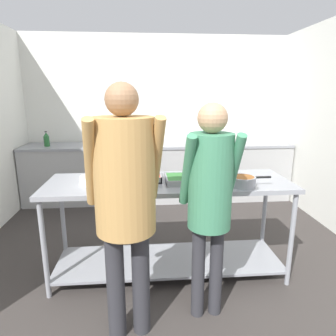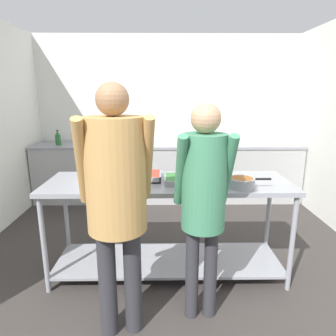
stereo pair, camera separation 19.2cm
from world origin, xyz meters
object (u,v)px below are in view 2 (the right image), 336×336
guest_serving_right (204,191)px  water_bottle (58,138)px  serving_tray_vegetables (138,176)px  guest_serving_left (116,190)px  sauce_pan (242,183)px  plate_stack (95,178)px  serving_tray_roast (189,180)px

guest_serving_right → water_bottle: guest_serving_right is taller
serving_tray_vegetables → guest_serving_right: 0.88m
guest_serving_left → sauce_pan: bearing=29.1°
plate_stack → guest_serving_left: guest_serving_left is taller
guest_serving_left → guest_serving_right: guest_serving_left is taller
guest_serving_left → water_bottle: 3.13m
sauce_pan → guest_serving_right: 0.55m
serving_tray_roast → water_bottle: size_ratio=1.89×
sauce_pan → guest_serving_right: guest_serving_right is taller
serving_tray_vegetables → guest_serving_left: 0.86m
guest_serving_left → guest_serving_right: bearing=14.2°
sauce_pan → guest_serving_left: bearing=-150.9°
guest_serving_right → water_bottle: bearing=126.3°
plate_stack → guest_serving_right: (0.92, -0.59, 0.07)m
serving_tray_roast → sauce_pan: 0.47m
plate_stack → water_bottle: water_bottle is taller
sauce_pan → water_bottle: water_bottle is taller
plate_stack → sauce_pan: bearing=-8.6°
guest_serving_right → serving_tray_vegetables: bearing=127.4°
sauce_pan → water_bottle: (-2.34, 2.27, 0.05)m
plate_stack → sauce_pan: size_ratio=0.74×
sauce_pan → water_bottle: size_ratio=1.55×
sauce_pan → guest_serving_left: guest_serving_left is taller
water_bottle → guest_serving_left: bearing=-64.3°
plate_stack → guest_serving_left: (0.32, -0.74, 0.13)m
serving_tray_roast → plate_stack: bearing=178.8°
plate_stack → sauce_pan: 1.31m
plate_stack → serving_tray_roast: size_ratio=0.61×
plate_stack → serving_tray_vegetables: (0.39, 0.11, -0.01)m
guest_serving_left → water_bottle: bearing=115.7°
sauce_pan → guest_serving_left: 1.13m
guest_serving_left → guest_serving_right: 0.62m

